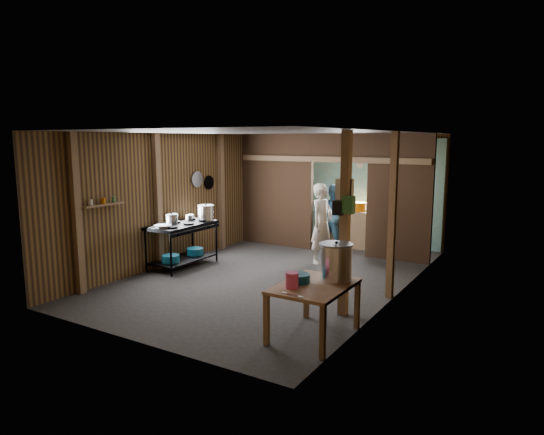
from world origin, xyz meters
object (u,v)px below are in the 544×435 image
Objects in this scene: prep_table at (314,310)px; stove_pot_large at (206,213)px; pink_bucket at (292,280)px; gas_range at (183,245)px; cook at (322,224)px; stock_pot at (336,263)px; yellow_tub at (359,207)px.

stove_pot_large is at bearing 147.44° from prep_table.
stove_pot_large reaches higher than pink_bucket.
gas_range is 2.80m from cook.
cook is at bearing 29.72° from stove_pot_large.
stove_pot_large is 0.66× the size of stock_pot.
stove_pot_large is (-3.54, 2.26, 0.67)m from prep_table.
pink_bucket is at bearing -29.35° from gas_range.
yellow_tub is (2.14, 2.89, -0.06)m from stove_pot_large.
stove_pot_large reaches higher than stock_pot.
yellow_tub is at bearing 53.50° from stove_pot_large.
prep_table is at bearing -32.56° from stove_pot_large.
yellow_tub is (-1.55, 4.83, 0.04)m from stock_pot.
prep_table is 5.91× the size of pink_bucket.
stove_pot_large is at bearing -126.50° from yellow_tub.
pink_bucket is at bearing -118.87° from stock_pot.
cook reaches higher than prep_table.
yellow_tub reaches higher than gas_range.
pink_bucket is 5.55m from yellow_tub.
pink_bucket is 3.91m from cook.
pink_bucket is at bearing -150.56° from cook.
cook is at bearing 109.97° from pink_bucket.
prep_table is at bearing -24.96° from gas_range.
stock_pot is (3.69, -1.94, -0.10)m from stove_pot_large.
prep_table is 3.45× the size of stove_pot_large.
cook is at bearing -93.75° from yellow_tub.
stove_pot_large is (0.17, 0.53, 0.58)m from gas_range.
gas_range is 4.17m from yellow_tub.
cook is (2.03, 1.16, -0.20)m from stove_pot_large.
stove_pot_large is 2.34m from cook.
cook reaches higher than stove_pot_large.
yellow_tub is 0.22× the size of cook.
pink_bucket reaches higher than prep_table.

